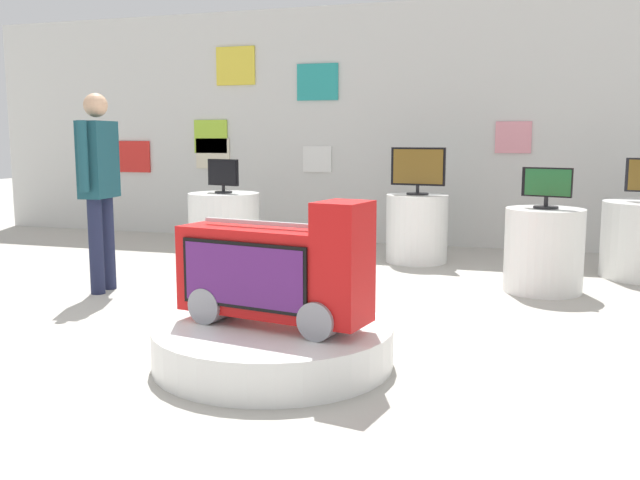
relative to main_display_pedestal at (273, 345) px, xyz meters
The scene contains 11 objects.
ground_plane 0.63m from the main_display_pedestal, 127.15° to the left, with size 30.00×30.00×0.00m, color #B2ADA3.
back_wall_display 5.10m from the main_display_pedestal, 94.54° to the left, with size 11.56×0.13×2.95m.
main_display_pedestal is the anchor object (origin of this frame).
novelty_firetruck_tv 0.43m from the main_display_pedestal, 26.65° to the right, with size 1.19×0.53×0.75m.
display_pedestal_left_rear 3.73m from the main_display_pedestal, 120.05° to the left, with size 0.78×0.78×0.72m, color white.
tv_on_left_rear 3.81m from the main_display_pedestal, 120.07° to the left, with size 0.41×0.19×0.37m.
display_pedestal_center_rear 2.95m from the main_display_pedestal, 59.51° to the left, with size 0.66×0.66×0.72m, color white.
tv_on_center_rear 3.04m from the main_display_pedestal, 59.46° to the left, with size 0.41×0.21×0.35m.
display_pedestal_far_right 3.67m from the main_display_pedestal, 86.97° to the left, with size 0.65×0.65×0.72m, color white.
tv_on_far_right 3.76m from the main_display_pedestal, 86.96° to the left, with size 0.58×0.23×0.50m.
shopper_browsing_near_truck 2.68m from the main_display_pedestal, 147.17° to the left, with size 0.24×0.56×1.69m.
Camera 1 is at (1.85, -4.16, 1.32)m, focal length 39.00 mm.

